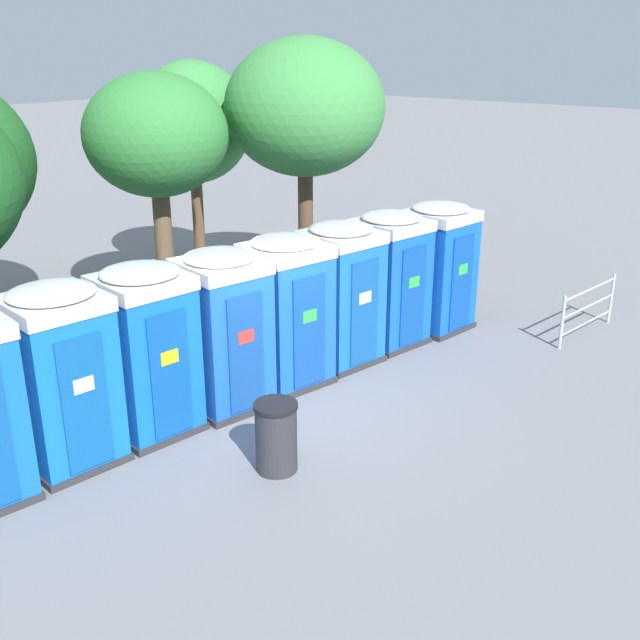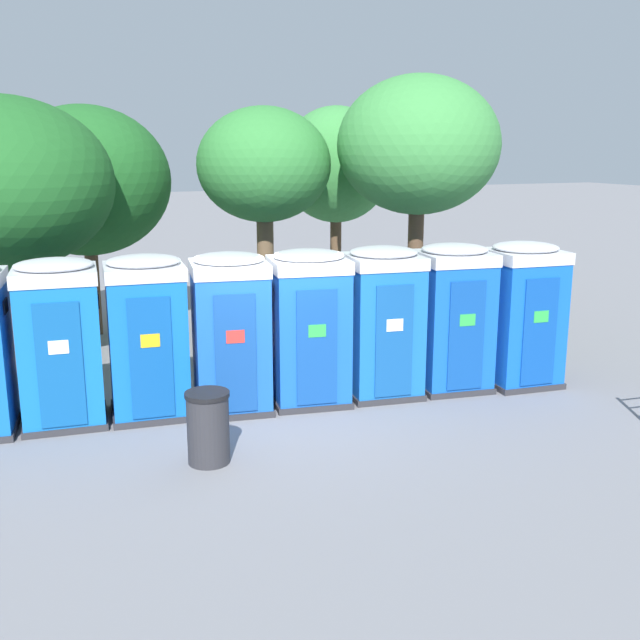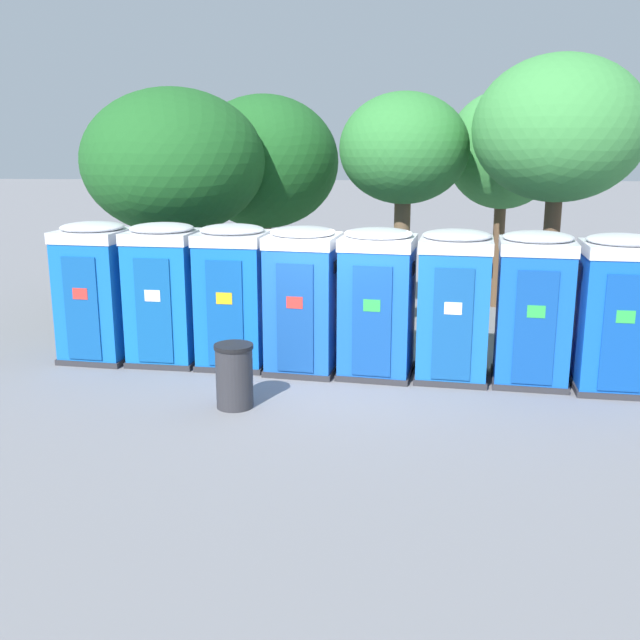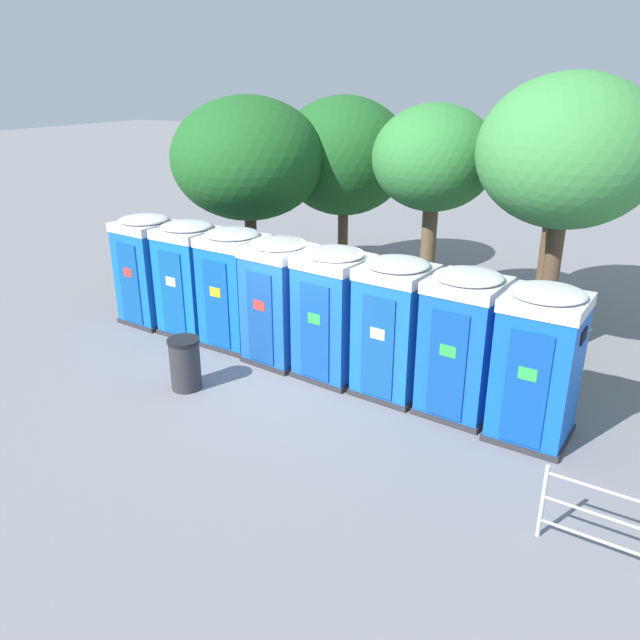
# 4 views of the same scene
# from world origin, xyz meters

# --- Properties ---
(ground_plane) EXTENTS (120.00, 120.00, 0.00)m
(ground_plane) POSITION_xyz_m (0.00, 0.00, 0.00)
(ground_plane) COLOR slate
(portapotty_1) EXTENTS (1.32, 1.30, 2.54)m
(portapotty_1) POSITION_xyz_m (-3.15, 0.79, 1.28)
(portapotty_1) COLOR #2D2D33
(portapotty_1) RESTS_ON ground
(portapotty_2) EXTENTS (1.31, 1.30, 2.54)m
(portapotty_2) POSITION_xyz_m (-1.86, 0.66, 1.28)
(portapotty_2) COLOR #2D2D33
(portapotty_2) RESTS_ON ground
(portapotty_3) EXTENTS (1.37, 1.37, 2.54)m
(portapotty_3) POSITION_xyz_m (-0.60, 0.40, 1.28)
(portapotty_3) COLOR #2D2D33
(portapotty_3) RESTS_ON ground
(portapotty_4) EXTENTS (1.41, 1.38, 2.54)m
(portapotty_4) POSITION_xyz_m (0.68, 0.27, 1.28)
(portapotty_4) COLOR #2D2D33
(portapotty_4) RESTS_ON ground
(portapotty_5) EXTENTS (1.35, 1.35, 2.54)m
(portapotty_5) POSITION_xyz_m (1.97, 0.15, 1.28)
(portapotty_5) COLOR #2D2D33
(portapotty_5) RESTS_ON ground
(portapotty_6) EXTENTS (1.36, 1.35, 2.54)m
(portapotty_6) POSITION_xyz_m (3.25, 0.01, 1.28)
(portapotty_6) COLOR #2D2D33
(portapotty_6) RESTS_ON ground
(portapotty_7) EXTENTS (1.32, 1.30, 2.54)m
(portapotty_7) POSITION_xyz_m (4.51, -0.25, 1.28)
(portapotty_7) COLOR #2D2D33
(portapotty_7) RESTS_ON ground
(street_tree_0) EXTENTS (2.67, 2.67, 5.09)m
(street_tree_0) POSITION_xyz_m (3.60, 5.84, 3.70)
(street_tree_0) COLOR brown
(street_tree_0) RESTS_ON ground
(street_tree_1) EXTENTS (3.32, 3.32, 5.58)m
(street_tree_1) POSITION_xyz_m (4.14, 2.91, 4.14)
(street_tree_1) COLOR brown
(street_tree_1) RESTS_ON ground
(street_tree_2) EXTENTS (2.75, 2.75, 4.96)m
(street_tree_2) POSITION_xyz_m (1.23, 4.11, 3.74)
(street_tree_2) COLOR brown
(street_tree_2) RESTS_ON ground
(street_tree_3) EXTENTS (3.64, 3.64, 5.03)m
(street_tree_3) POSITION_xyz_m (-2.08, 6.38, 3.41)
(street_tree_3) COLOR brown
(street_tree_3) RESTS_ON ground
(street_tree_4) EXTENTS (3.97, 3.97, 5.07)m
(street_tree_4) POSITION_xyz_m (-3.75, 4.13, 3.48)
(street_tree_4) COLOR #4C3826
(street_tree_4) RESTS_ON ground
(trash_can) EXTENTS (0.60, 0.60, 0.99)m
(trash_can) POSITION_xyz_m (-1.48, -1.53, 0.50)
(trash_can) COLOR #2D2D33
(trash_can) RESTS_ON ground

